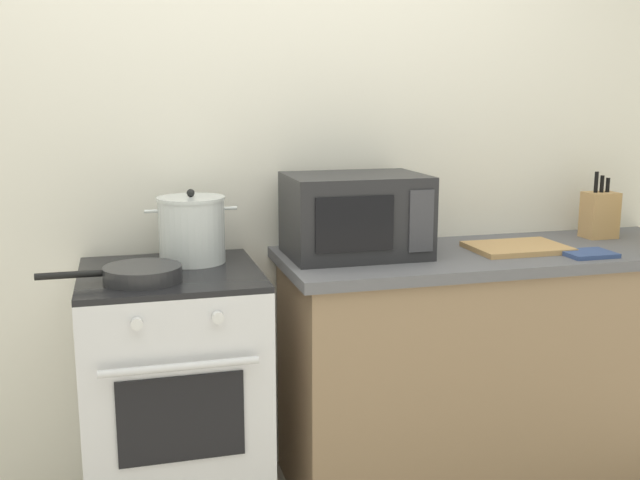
% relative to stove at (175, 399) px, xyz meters
% --- Properties ---
extents(back_wall, '(4.40, 0.10, 2.50)m').
position_rel_stove_xyz_m(back_wall, '(0.65, 0.37, 0.79)').
color(back_wall, silver).
rests_on(back_wall, ground_plane).
extents(lower_cabinet_right, '(1.64, 0.56, 0.88)m').
position_rel_stove_xyz_m(lower_cabinet_right, '(1.25, 0.02, -0.02)').
color(lower_cabinet_right, '#8C7051').
rests_on(lower_cabinet_right, ground_plane).
extents(countertop_right, '(1.70, 0.60, 0.04)m').
position_rel_stove_xyz_m(countertop_right, '(1.25, 0.02, 0.44)').
color(countertop_right, '#59595E').
rests_on(countertop_right, lower_cabinet_right).
extents(stove, '(0.60, 0.64, 0.92)m').
position_rel_stove_xyz_m(stove, '(0.00, 0.00, 0.00)').
color(stove, silver).
rests_on(stove, ground_plane).
extents(stock_pot, '(0.32, 0.24, 0.26)m').
position_rel_stove_xyz_m(stock_pot, '(0.09, 0.12, 0.58)').
color(stock_pot, silver).
rests_on(stock_pot, stove).
extents(frying_pan, '(0.45, 0.25, 0.05)m').
position_rel_stove_xyz_m(frying_pan, '(-0.10, -0.12, 0.48)').
color(frying_pan, '#28282B').
rests_on(frying_pan, stove).
extents(microwave, '(0.50, 0.37, 0.30)m').
position_rel_stove_xyz_m(microwave, '(0.68, 0.08, 0.61)').
color(microwave, '#232326').
rests_on(microwave, countertop_right).
extents(cutting_board, '(0.36, 0.26, 0.02)m').
position_rel_stove_xyz_m(cutting_board, '(1.31, 0.00, 0.47)').
color(cutting_board, tan).
rests_on(cutting_board, countertop_right).
extents(knife_block, '(0.13, 0.10, 0.28)m').
position_rel_stove_xyz_m(knife_block, '(1.77, 0.14, 0.56)').
color(knife_block, tan).
rests_on(knife_block, countertop_right).
extents(oven_mitt, '(0.18, 0.14, 0.02)m').
position_rel_stove_xyz_m(oven_mitt, '(1.51, -0.16, 0.47)').
color(oven_mitt, '#33477A').
rests_on(oven_mitt, countertop_right).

